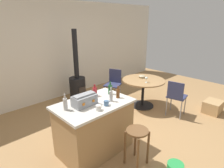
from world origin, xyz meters
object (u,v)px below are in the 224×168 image
object	(u,v)px
wine_glass	(146,78)
cup_0	(99,108)
bottle_1	(111,96)
bottle_3	(95,91)
wooden_stool	(137,139)
dining_table	(143,86)
bottle_0	(110,89)
cup_1	(106,103)
wood_stove	(77,85)
toolbox	(84,100)
serving_bowl	(142,76)
folding_chair_far	(114,82)
kitchen_island	(94,127)
bottle_4	(65,104)
cardboard_box	(213,107)
bottle_2	(118,93)
folding_chair_near	(176,95)

from	to	relation	value
wine_glass	cup_0	bearing A→B (deg)	-163.85
bottle_1	bottle_3	xyz separation A→B (m)	(-0.05, 0.36, -0.01)
wooden_stool	dining_table	bearing A→B (deg)	34.42
bottle_0	cup_1	bearing A→B (deg)	-141.06
wood_stove	toolbox	world-z (taller)	wood_stove
toolbox	serving_bowl	distance (m)	2.41
folding_chair_far	bottle_0	distance (m)	1.86
wood_stove	bottle_0	world-z (taller)	wood_stove
bottle_0	kitchen_island	bearing A→B (deg)	-168.91
kitchen_island	folding_chair_far	distance (m)	2.22
bottle_0	bottle_1	distance (m)	0.32
bottle_0	bottle_4	size ratio (longest dim) A/B	0.90
bottle_3	cardboard_box	bearing A→B (deg)	-22.53
bottle_2	bottle_3	size ratio (longest dim) A/B	1.00
serving_bowl	bottle_2	bearing A→B (deg)	-155.85
bottle_3	bottle_4	xyz separation A→B (m)	(-0.66, -0.12, 0.02)
bottle_3	cup_1	world-z (taller)	bottle_3
cup_0	folding_chair_near	bearing A→B (deg)	-2.82
cup_1	bottle_4	bearing A→B (deg)	149.75
cup_0	wine_glass	distance (m)	2.11
dining_table	folding_chair_far	bearing A→B (deg)	108.28
bottle_1	bottle_3	size ratio (longest dim) A/B	1.15
toolbox	cup_0	distance (m)	0.29
folding_chair_near	folding_chair_far	bearing A→B (deg)	102.26
cup_0	wine_glass	bearing A→B (deg)	16.15
toolbox	cup_1	bearing A→B (deg)	-45.50
kitchen_island	cardboard_box	bearing A→B (deg)	-17.45
wood_stove	toolbox	xyz separation A→B (m)	(-1.16, -1.93, 0.51)
kitchen_island	bottle_2	size ratio (longest dim) A/B	5.84
cup_1	serving_bowl	distance (m)	2.25
bottle_2	cardboard_box	size ratio (longest dim) A/B	0.45
dining_table	kitchen_island	bearing A→B (deg)	-166.11
folding_chair_near	cup_0	distance (m)	2.30
wood_stove	bottle_3	world-z (taller)	wood_stove
wood_stove	bottle_3	bearing A→B (deg)	-114.42
bottle_0	wine_glass	world-z (taller)	bottle_0
toolbox	serving_bowl	xyz separation A→B (m)	(2.31, 0.61, -0.23)
cup_0	serving_bowl	world-z (taller)	cup_0
wine_glass	bottle_1	bearing A→B (deg)	-163.95
wooden_stool	wine_glass	world-z (taller)	wine_glass
kitchen_island	bottle_2	world-z (taller)	bottle_2
toolbox	wine_glass	distance (m)	2.10
folding_chair_far	cardboard_box	world-z (taller)	folding_chair_far
bottle_3	cup_1	bearing A→B (deg)	-105.91
folding_chair_far	bottle_2	size ratio (longest dim) A/B	4.09
folding_chair_far	bottle_1	xyz separation A→B (m)	(-1.52, -1.47, 0.49)
bottle_0	dining_table	bearing A→B (deg)	14.70
wood_stove	bottle_1	world-z (taller)	wood_stove
toolbox	bottle_3	distance (m)	0.41
dining_table	bottle_2	bearing A→B (deg)	-158.45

